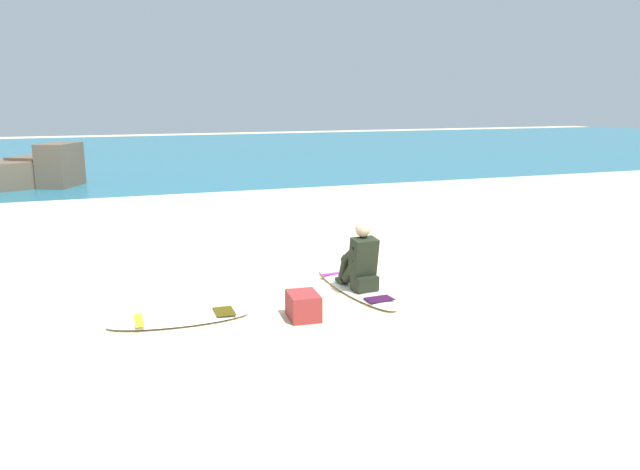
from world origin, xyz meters
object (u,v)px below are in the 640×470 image
(surfboard_spare_near, at_px, (180,319))
(beach_bag, at_px, (303,306))
(surfer_seated, at_px, (361,262))
(surfboard_main, at_px, (355,287))

(surfboard_spare_near, height_order, beach_bag, beach_bag)
(surfer_seated, bearing_deg, beach_bag, -146.56)
(surfer_seated, distance_m, beach_bag, 1.32)
(surfer_seated, xyz_separation_m, surfboard_spare_near, (-2.53, -0.32, -0.40))
(surfboard_main, height_order, beach_bag, beach_bag)
(surfboard_spare_near, bearing_deg, surfer_seated, 7.12)
(surfer_seated, distance_m, surfboard_spare_near, 2.58)
(beach_bag, bearing_deg, surfboard_main, 39.37)
(surfboard_main, bearing_deg, surfboard_spare_near, -169.13)
(surfboard_main, xyz_separation_m, surfboard_spare_near, (-2.53, -0.48, 0.00))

